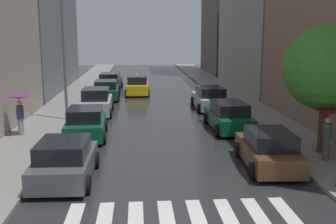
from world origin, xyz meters
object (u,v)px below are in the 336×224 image
object	(u,v)px
parked_car_right_second	(228,116)
street_tree_right	(327,69)
taxi_midroad	(137,86)
pedestrian_foreground	(328,125)
parked_car_left_fifth	(110,82)
lamp_post_left	(64,45)
parked_car_left_second	(86,124)
parked_car_left_third	(96,102)
parked_car_left_nearest	(65,161)
parked_car_right_third	(210,98)
parked_car_right_nearest	(269,150)
pedestrian_near_tree	(20,106)
parked_car_left_fourth	(106,90)

from	to	relation	value
parked_car_right_second	street_tree_right	size ratio (longest dim) A/B	0.87
taxi_midroad	pedestrian_foreground	size ratio (longest dim) A/B	2.10
parked_car_left_fifth	lamp_post_left	world-z (taller)	lamp_post_left
parked_car_left_second	pedestrian_foreground	size ratio (longest dim) A/B	2.02
parked_car_left_third	taxi_midroad	world-z (taller)	taxi_midroad
street_tree_right	parked_car_left_second	bearing A→B (deg)	160.17
parked_car_left_nearest	taxi_midroad	distance (m)	21.23
taxi_midroad	lamp_post_left	xyz separation A→B (m)	(-4.25, -10.78, 3.80)
parked_car_left_third	street_tree_right	distance (m)	14.88
parked_car_left_second	lamp_post_left	world-z (taller)	lamp_post_left
parked_car_right_third	street_tree_right	size ratio (longest dim) A/B	0.84
parked_car_left_nearest	parked_car_right_nearest	xyz separation A→B (m)	(7.82, 0.91, -0.00)
parked_car_right_second	lamp_post_left	world-z (taller)	lamp_post_left
street_tree_right	parked_car_right_second	bearing A→B (deg)	120.17
parked_car_right_third	street_tree_right	xyz separation A→B (m)	(2.91, -11.41, 3.06)
parked_car_right_third	pedestrian_near_tree	distance (m)	13.27
parked_car_right_second	taxi_midroad	world-z (taller)	taxi_midroad
pedestrian_foreground	street_tree_right	xyz separation A→B (m)	(0.34, 1.15, 2.17)
parked_car_left_second	parked_car_right_second	size ratio (longest dim) A/B	0.87
parked_car_left_second	taxi_midroad	bearing A→B (deg)	-12.28
parked_car_left_nearest	lamp_post_left	size ratio (longest dim) A/B	0.53
taxi_midroad	pedestrian_near_tree	bearing A→B (deg)	158.06
parked_car_left_nearest	pedestrian_near_tree	size ratio (longest dim) A/B	2.00
parked_car_right_nearest	taxi_midroad	world-z (taller)	taxi_midroad
parked_car_right_third	lamp_post_left	world-z (taller)	lamp_post_left
parked_car_left_fourth	street_tree_right	distance (m)	19.62
parked_car_left_fourth	parked_car_right_third	size ratio (longest dim) A/B	0.95
parked_car_left_nearest	parked_car_left_fifth	xyz separation A→B (m)	(0.06, 24.22, 0.02)
pedestrian_near_tree	lamp_post_left	distance (m)	5.11
pedestrian_foreground	taxi_midroad	bearing A→B (deg)	4.54
parked_car_right_third	pedestrian_near_tree	size ratio (longest dim) A/B	2.25
pedestrian_foreground	parked_car_left_third	bearing A→B (deg)	26.45
parked_car_left_second	street_tree_right	distance (m)	11.70
pedestrian_foreground	parked_car_left_nearest	bearing A→B (deg)	79.98
parked_car_left_nearest	parked_car_right_third	world-z (taller)	parked_car_right_third
parked_car_left_fourth	street_tree_right	xyz separation A→B (m)	(10.52, -16.27, 3.08)
parked_car_left_nearest	lamp_post_left	bearing A→B (deg)	9.89
parked_car_left_third	parked_car_left_fourth	world-z (taller)	parked_car_left_third
parked_car_left_fourth	parked_car_right_second	size ratio (longest dim) A/B	0.91
parked_car_left_fourth	parked_car_right_nearest	distance (m)	19.30
parked_car_left_nearest	parked_car_left_fifth	size ratio (longest dim) A/B	0.87
pedestrian_near_tree	taxi_midroad	bearing A→B (deg)	-47.86
parked_car_left_fifth	taxi_midroad	bearing A→B (deg)	-138.50
parked_car_left_third	street_tree_right	world-z (taller)	street_tree_right
parked_car_right_nearest	parked_car_right_second	distance (m)	6.55
parked_car_left_fourth	pedestrian_near_tree	size ratio (longest dim) A/B	2.14
parked_car_right_second	street_tree_right	xyz separation A→B (m)	(2.98, -5.12, 3.06)
parked_car_left_third	lamp_post_left	xyz separation A→B (m)	(-1.59, -1.97, 3.75)
parked_car_left_second	pedestrian_foreground	world-z (taller)	pedestrian_foreground
parked_car_left_second	parked_car_left_nearest	bearing A→B (deg)	177.59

